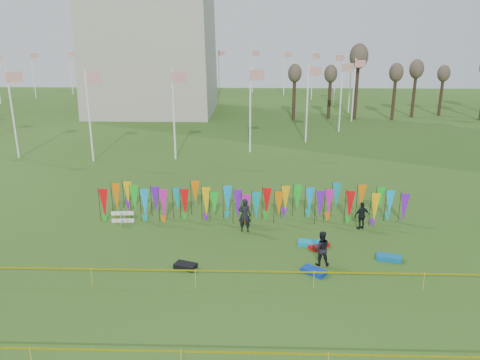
{
  "coord_description": "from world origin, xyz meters",
  "views": [
    {
      "loc": [
        0.38,
        -20.06,
        10.86
      ],
      "look_at": [
        -0.42,
        6.0,
        2.71
      ],
      "focal_mm": 35.0,
      "sensor_mm": 36.0,
      "label": 1
    }
  ],
  "objects_px": {
    "person_right": "(362,216)",
    "kite_bag_red": "(319,246)",
    "person_mid": "(321,248)",
    "kite_bag_black": "(185,266)",
    "kite_bag_turquoise": "(309,243)",
    "kite_bag_blue": "(314,271)",
    "box_kite": "(123,217)",
    "person_left": "(245,215)",
    "kite_bag_teal": "(389,258)"
  },
  "relations": [
    {
      "from": "kite_bag_turquoise",
      "to": "kite_bag_teal",
      "type": "bearing_deg",
      "value": -22.33
    },
    {
      "from": "kite_bag_teal",
      "to": "person_left",
      "type": "bearing_deg",
      "value": 155.35
    },
    {
      "from": "box_kite",
      "to": "person_mid",
      "type": "height_order",
      "value": "person_mid"
    },
    {
      "from": "person_left",
      "to": "kite_bag_blue",
      "type": "height_order",
      "value": "person_left"
    },
    {
      "from": "kite_bag_blue",
      "to": "kite_bag_red",
      "type": "bearing_deg",
      "value": 77.4
    },
    {
      "from": "person_mid",
      "to": "kite_bag_black",
      "type": "bearing_deg",
      "value": 4.62
    },
    {
      "from": "person_left",
      "to": "kite_bag_turquoise",
      "type": "xyz_separation_m",
      "value": [
        3.51,
        -1.8,
        -0.87
      ]
    },
    {
      "from": "kite_bag_teal",
      "to": "box_kite",
      "type": "bearing_deg",
      "value": 163.35
    },
    {
      "from": "box_kite",
      "to": "kite_bag_turquoise",
      "type": "height_order",
      "value": "box_kite"
    },
    {
      "from": "person_right",
      "to": "kite_bag_blue",
      "type": "xyz_separation_m",
      "value": [
        -3.39,
        -5.44,
        -0.71
      ]
    },
    {
      "from": "person_mid",
      "to": "person_right",
      "type": "height_order",
      "value": "person_mid"
    },
    {
      "from": "kite_bag_black",
      "to": "kite_bag_teal",
      "type": "bearing_deg",
      "value": 6.63
    },
    {
      "from": "kite_bag_red",
      "to": "box_kite",
      "type": "bearing_deg",
      "value": 164.7
    },
    {
      "from": "person_left",
      "to": "kite_bag_black",
      "type": "height_order",
      "value": "person_left"
    },
    {
      "from": "kite_bag_blue",
      "to": "kite_bag_red",
      "type": "xyz_separation_m",
      "value": [
        0.63,
        2.81,
        -0.02
      ]
    },
    {
      "from": "person_left",
      "to": "kite_bag_teal",
      "type": "height_order",
      "value": "person_left"
    },
    {
      "from": "box_kite",
      "to": "kite_bag_black",
      "type": "height_order",
      "value": "box_kite"
    },
    {
      "from": "kite_bag_turquoise",
      "to": "person_right",
      "type": "bearing_deg",
      "value": 35.69
    },
    {
      "from": "person_mid",
      "to": "kite_bag_turquoise",
      "type": "bearing_deg",
      "value": -82.32
    },
    {
      "from": "person_right",
      "to": "kite_bag_black",
      "type": "height_order",
      "value": "person_right"
    },
    {
      "from": "person_mid",
      "to": "kite_bag_turquoise",
      "type": "xyz_separation_m",
      "value": [
        -0.3,
        2.18,
        -0.76
      ]
    },
    {
      "from": "person_right",
      "to": "kite_bag_blue",
      "type": "height_order",
      "value": "person_right"
    },
    {
      "from": "kite_bag_black",
      "to": "kite_bag_blue",
      "type": "bearing_deg",
      "value": -3.25
    },
    {
      "from": "kite_bag_black",
      "to": "kite_bag_teal",
      "type": "relative_size",
      "value": 0.85
    },
    {
      "from": "person_right",
      "to": "kite_bag_teal",
      "type": "bearing_deg",
      "value": 76.23
    },
    {
      "from": "person_mid",
      "to": "kite_bag_turquoise",
      "type": "relative_size",
      "value": 1.47
    },
    {
      "from": "kite_bag_turquoise",
      "to": "kite_bag_blue",
      "type": "height_order",
      "value": "kite_bag_turquoise"
    },
    {
      "from": "person_right",
      "to": "kite_bag_teal",
      "type": "distance_m",
      "value": 4.02
    },
    {
      "from": "kite_bag_red",
      "to": "person_right",
      "type": "bearing_deg",
      "value": 43.64
    },
    {
      "from": "kite_bag_blue",
      "to": "person_left",
      "type": "bearing_deg",
      "value": 124.69
    },
    {
      "from": "kite_bag_black",
      "to": "box_kite",
      "type": "bearing_deg",
      "value": 129.42
    },
    {
      "from": "kite_bag_turquoise",
      "to": "kite_bag_red",
      "type": "xyz_separation_m",
      "value": [
        0.5,
        -0.29,
        -0.02
      ]
    },
    {
      "from": "person_left",
      "to": "kite_bag_teal",
      "type": "xyz_separation_m",
      "value": [
        7.34,
        -3.37,
        -0.88
      ]
    },
    {
      "from": "person_right",
      "to": "kite_bag_red",
      "type": "xyz_separation_m",
      "value": [
        -2.76,
        -2.63,
        -0.72
      ]
    },
    {
      "from": "person_mid",
      "to": "kite_bag_black",
      "type": "relative_size",
      "value": 1.71
    },
    {
      "from": "person_right",
      "to": "kite_bag_turquoise",
      "type": "distance_m",
      "value": 4.08
    },
    {
      "from": "person_mid",
      "to": "kite_bag_teal",
      "type": "relative_size",
      "value": 1.46
    },
    {
      "from": "box_kite",
      "to": "kite_bag_teal",
      "type": "xyz_separation_m",
      "value": [
        14.69,
        -4.4,
        -0.26
      ]
    },
    {
      "from": "person_right",
      "to": "kite_bag_red",
      "type": "relative_size",
      "value": 1.47
    },
    {
      "from": "box_kite",
      "to": "person_right",
      "type": "distance_m",
      "value": 14.15
    },
    {
      "from": "box_kite",
      "to": "kite_bag_black",
      "type": "distance_m",
      "value": 7.22
    },
    {
      "from": "person_mid",
      "to": "kite_bag_teal",
      "type": "bearing_deg",
      "value": -170.45
    },
    {
      "from": "kite_bag_turquoise",
      "to": "kite_bag_black",
      "type": "height_order",
      "value": "kite_bag_turquoise"
    },
    {
      "from": "person_mid",
      "to": "kite_bag_red",
      "type": "xyz_separation_m",
      "value": [
        0.2,
        1.89,
        -0.78
      ]
    },
    {
      "from": "kite_bag_blue",
      "to": "kite_bag_red",
      "type": "relative_size",
      "value": 1.01
    },
    {
      "from": "box_kite",
      "to": "kite_bag_turquoise",
      "type": "xyz_separation_m",
      "value": [
        10.87,
        -2.82,
        -0.26
      ]
    },
    {
      "from": "person_mid",
      "to": "kite_bag_red",
      "type": "bearing_deg",
      "value": -96.25
    },
    {
      "from": "person_mid",
      "to": "kite_bag_blue",
      "type": "relative_size",
      "value": 1.56
    },
    {
      "from": "person_mid",
      "to": "kite_bag_teal",
      "type": "xyz_separation_m",
      "value": [
        3.52,
        0.61,
        -0.77
      ]
    },
    {
      "from": "kite_bag_red",
      "to": "kite_bag_black",
      "type": "height_order",
      "value": "kite_bag_black"
    }
  ]
}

